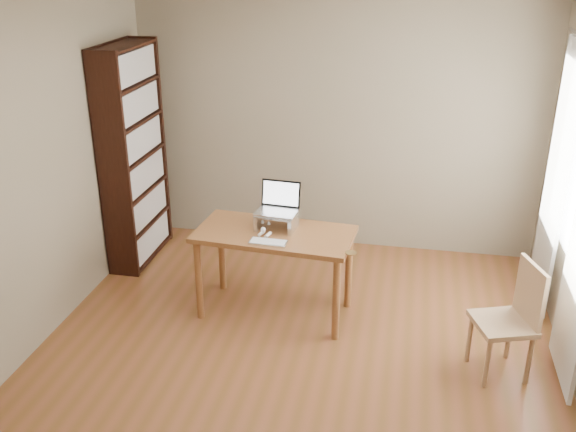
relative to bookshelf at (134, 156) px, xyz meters
The scene contains 10 objects.
room 2.43m from the bookshelf, 39.52° to the right, with size 4.04×4.54×2.64m.
bookshelf is the anchor object (origin of this frame).
curtains 3.83m from the bookshelf, 11.30° to the right, with size 0.03×1.90×2.25m.
desk 1.78m from the bookshelf, 27.16° to the right, with size 1.32×0.74×0.75m.
laptop_stand 1.71m from the bookshelf, 24.76° to the right, with size 0.32×0.25×0.13m.
laptop 1.68m from the bookshelf, 22.95° to the right, with size 0.35×0.30×0.23m.
keyboard 1.86m from the bookshelf, 33.29° to the right, with size 0.30×0.14×0.02m.
coaster 2.45m from the bookshelf, 25.66° to the right, with size 0.09×0.09×0.01m, color brown.
cat 1.68m from the bookshelf, 24.09° to the right, with size 0.23×0.47×0.13m.
chair 3.67m from the bookshelf, 20.90° to the right, with size 0.50×0.49×0.87m.
Camera 1 is at (0.75, -3.86, 2.92)m, focal length 40.00 mm.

